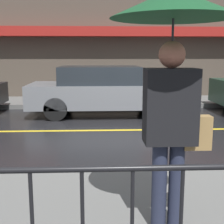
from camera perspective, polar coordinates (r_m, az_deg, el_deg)
ground_plane at (r=7.36m, az=3.52°, el=-3.32°), size 80.00×80.00×0.00m
sidewalk_far at (r=11.33m, az=1.32°, el=1.91°), size 28.00×2.11×0.15m
lane_marking at (r=7.36m, az=3.52°, el=-3.29°), size 25.20×0.12×0.01m
building_storefront at (r=12.49m, az=0.99°, el=17.92°), size 28.00×0.85×6.85m
pedestrian at (r=2.71m, az=11.09°, el=12.05°), size 1.06×1.06×2.13m
car_grey at (r=9.16m, az=-1.45°, el=4.03°), size 4.40×1.83×1.42m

